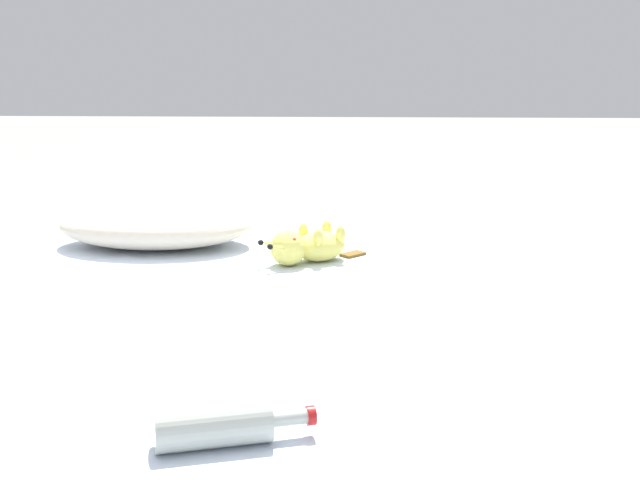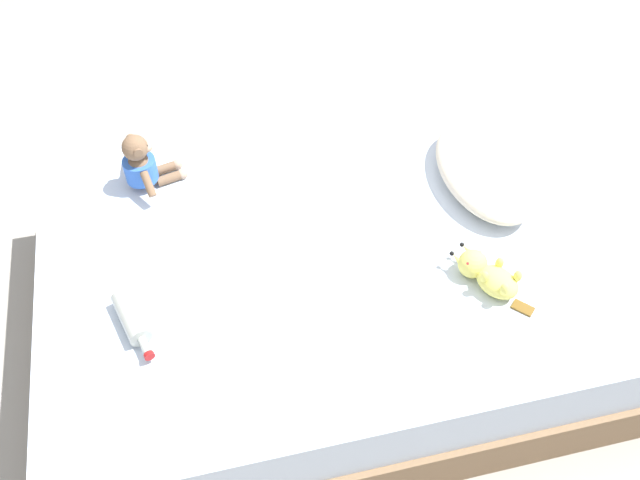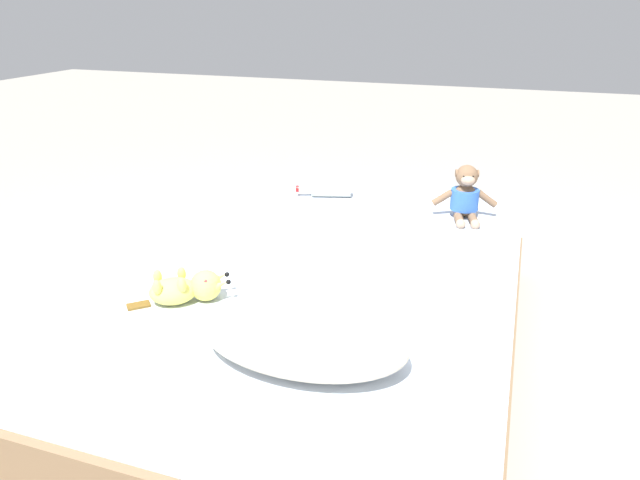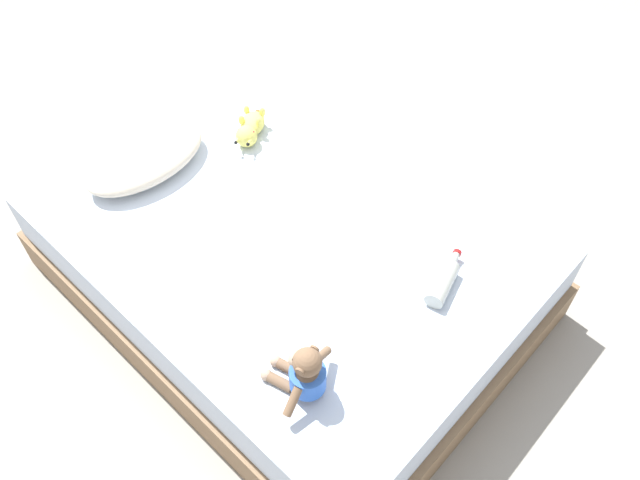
{
  "view_description": "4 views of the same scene",
  "coord_description": "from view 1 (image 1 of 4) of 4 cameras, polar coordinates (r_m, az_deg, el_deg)",
  "views": [
    {
      "loc": [
        0.39,
        -2.12,
        1.15
      ],
      "look_at": [
        0.31,
        0.53,
        0.5
      ],
      "focal_mm": 54.45,
      "sensor_mm": 36.0,
      "label": 1
    },
    {
      "loc": [
        1.57,
        -0.37,
        2.33
      ],
      "look_at": [
        0.0,
        0.0,
        0.49
      ],
      "focal_mm": 39.56,
      "sensor_mm": 36.0,
      "label": 2
    },
    {
      "loc": [
        -0.67,
        1.95,
        1.35
      ],
      "look_at": [
        0.0,
        0.0,
        0.49
      ],
      "focal_mm": 33.1,
      "sensor_mm": 36.0,
      "label": 3
    },
    {
      "loc": [
        -1.15,
        -1.27,
        2.38
      ],
      "look_at": [
        -0.02,
        -0.21,
        0.54
      ],
      "focal_mm": 35.32,
      "sensor_mm": 36.0,
      "label": 4
    }
  ],
  "objects": [
    {
      "name": "pillow",
      "position": [
        2.94,
        -9.65,
        0.85
      ],
      "size": [
        0.58,
        0.35,
        0.13
      ],
      "color": "beige",
      "rests_on": "bed"
    },
    {
      "name": "plush_yellow_creature",
      "position": [
        2.71,
        -0.79,
        -0.36
      ],
      "size": [
        0.3,
        0.23,
        0.1
      ],
      "color": "#EAE066",
      "rests_on": "bed"
    },
    {
      "name": "bed",
      "position": [
        2.35,
        -8.05,
        -9.83
      ],
      "size": [
        1.49,
        2.01,
        0.44
      ],
      "color": "#846647",
      "rests_on": "ground_plane"
    },
    {
      "name": "glass_bottle",
      "position": [
        1.62,
        -6.04,
        -10.78
      ],
      "size": [
        0.27,
        0.12,
        0.07
      ],
      "color": "#B7BCB2",
      "rests_on": "bed"
    }
  ]
}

